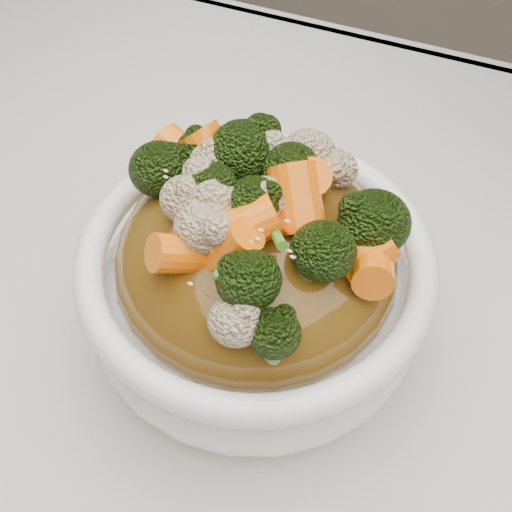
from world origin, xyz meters
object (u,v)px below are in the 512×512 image
at_px(dining_table, 263,470).
at_px(bowl, 256,287).
at_px(broccoli, 256,187).
at_px(carrots, 256,186).

xyz_separation_m(dining_table, bowl, (-0.00, -0.02, 0.42)).
distance_m(dining_table, bowl, 0.42).
bearing_deg(broccoli, bowl, 0.00).
bearing_deg(broccoli, carrots, 0.00).
relative_size(bowl, carrots, 1.26).
xyz_separation_m(dining_table, carrots, (-0.00, -0.02, 0.52)).
distance_m(bowl, broccoli, 0.10).
bearing_deg(dining_table, carrots, -96.29).
height_order(dining_table, carrots, carrots).
bearing_deg(dining_table, bowl, -96.29).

